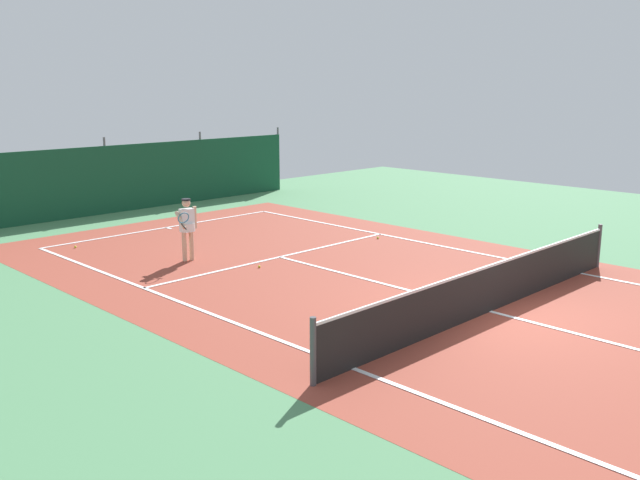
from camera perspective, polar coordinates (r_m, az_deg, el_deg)
ground_plane at (r=14.58m, az=13.74°, el=-5.73°), size 36.00×36.00×0.00m
court_surface at (r=14.58m, az=13.74°, el=-5.72°), size 11.02×26.60×0.01m
tennis_net at (r=14.43m, az=13.84°, el=-3.81°), size 10.12×0.10×1.10m
back_fence at (r=26.31m, az=-17.46°, el=3.67°), size 16.30×0.98×2.70m
tennis_player at (r=18.28m, az=-10.85°, el=1.24°), size 0.78×0.71×1.64m
tennis_ball_near_player at (r=17.54m, az=-5.00°, el=-2.18°), size 0.07×0.07×0.07m
tennis_ball_midcourt at (r=20.79m, az=4.76°, el=0.18°), size 0.07×0.07×0.07m
tennis_ball_by_sideline at (r=20.75m, az=-19.42°, el=-0.53°), size 0.07×0.07×0.07m
parked_car at (r=29.68m, az=-13.13°, el=5.23°), size 2.15×4.27×1.68m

